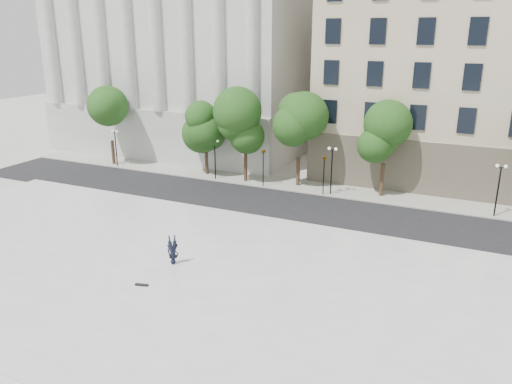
% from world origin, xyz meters
% --- Properties ---
extents(ground, '(160.00, 160.00, 0.00)m').
position_xyz_m(ground, '(0.00, 0.00, 0.00)').
color(ground, beige).
rests_on(ground, ground).
extents(plaza, '(44.00, 22.00, 0.45)m').
position_xyz_m(plaza, '(0.00, 3.00, 0.23)').
color(plaza, silver).
rests_on(plaza, ground).
extents(street, '(60.00, 8.00, 0.02)m').
position_xyz_m(street, '(0.00, 18.00, 0.01)').
color(street, black).
rests_on(street, ground).
extents(far_sidewalk, '(60.00, 4.00, 0.12)m').
position_xyz_m(far_sidewalk, '(0.00, 24.00, 0.06)').
color(far_sidewalk, '#B1AEA4').
rests_on(far_sidewalk, ground).
extents(building_west, '(31.50, 27.65, 25.60)m').
position_xyz_m(building_west, '(-17.00, 38.57, 12.89)').
color(building_west, silver).
rests_on(building_west, ground).
extents(traffic_light_west, '(0.52, 1.60, 4.13)m').
position_xyz_m(traffic_light_west, '(-1.19, 22.30, 3.62)').
color(traffic_light_west, black).
rests_on(traffic_light_west, ground).
extents(traffic_light_east, '(0.81, 1.65, 4.15)m').
position_xyz_m(traffic_light_east, '(4.79, 22.30, 3.64)').
color(traffic_light_east, black).
rests_on(traffic_light_east, ground).
extents(person_lying, '(1.65, 1.95, 0.52)m').
position_xyz_m(person_lying, '(0.80, 3.92, 0.71)').
color(person_lying, black).
rests_on(person_lying, plaza).
extents(skateboard, '(0.81, 0.39, 0.08)m').
position_xyz_m(skateboard, '(0.71, 0.79, 0.49)').
color(skateboard, black).
rests_on(skateboard, plaza).
extents(street_trees, '(45.73, 5.05, 7.61)m').
position_xyz_m(street_trees, '(1.05, 23.63, 5.32)').
color(street_trees, '#382619').
rests_on(street_trees, ground).
extents(lamp_posts, '(38.93, 0.28, 4.48)m').
position_xyz_m(lamp_posts, '(-0.03, 22.60, 2.96)').
color(lamp_posts, black).
rests_on(lamp_posts, ground).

